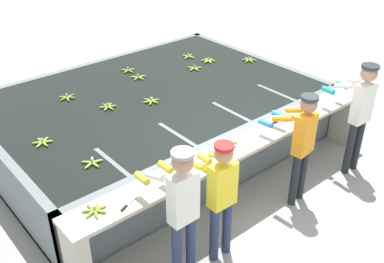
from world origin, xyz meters
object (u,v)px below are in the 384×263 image
Objects in this scene: banana_bunch_ledge_0 at (228,143)px; banana_bunch_floating_6 at (151,101)px; worker_2 at (301,140)px; banana_bunch_floating_1 at (138,77)px; worker_3 at (360,108)px; banana_bunch_floating_0 at (194,68)px; banana_bunch_floating_4 at (108,107)px; banana_bunch_floating_9 at (92,163)px; knife_0 at (128,204)px; worker_1 at (220,191)px; knife_1 at (279,122)px; banana_bunch_floating_7 at (188,56)px; banana_bunch_floating_2 at (128,70)px; banana_bunch_floating_5 at (67,97)px; banana_bunch_floating_8 at (249,60)px; banana_bunch_floating_3 at (208,61)px; worker_0 at (181,204)px; banana_bunch_ledge_1 at (95,210)px; banana_bunch_floating_10 at (42,142)px.

banana_bunch_floating_6 is at bearing 91.21° from banana_bunch_ledge_0.
banana_bunch_floating_1 is (-0.42, 3.19, -0.04)m from worker_2.
worker_3 is 6.36× the size of banana_bunch_floating_0.
banana_bunch_floating_9 is at bearing -128.35° from banana_bunch_floating_4.
knife_0 is at bearing -96.02° from banana_bunch_floating_9.
worker_1 is at bearing -26.99° from knife_0.
banana_bunch_floating_9 reaches higher than knife_1.
worker_3 is 3.49m from banana_bunch_floating_7.
banana_bunch_ledge_0 is (-0.38, -2.96, 0.00)m from banana_bunch_floating_2.
banana_bunch_floating_5 is at bearing -166.91° from banana_bunch_floating_2.
knife_0 is at bearing -152.88° from banana_bunch_floating_8.
banana_bunch_floating_1 is at bearing 171.97° from banana_bunch_floating_3.
banana_bunch_floating_3 is 3.76m from banana_bunch_floating_9.
banana_bunch_floating_4 is (-2.01, -0.32, -0.00)m from banana_bunch_floating_0.
worker_0 is 3.32m from worker_3.
banana_bunch_ledge_0 is (-1.35, -2.27, 0.00)m from banana_bunch_floating_0.
banana_bunch_ledge_1 reaches higher than banana_bunch_floating_7.
banana_bunch_ledge_0 reaches higher than banana_bunch_floating_1.
banana_bunch_floating_4 is (0.67, 2.60, -0.09)m from worker_0.
knife_1 is (2.99, 0.01, -0.01)m from banana_bunch_ledge_1.
banana_bunch_floating_5 reaches higher than knife_1.
worker_0 is 2.37m from knife_1.
banana_bunch_floating_8 is at bearing -18.07° from banana_bunch_floating_1.
banana_bunch_floating_5 is 1.36m from banana_bunch_floating_10.
banana_bunch_floating_4 is at bearing 179.33° from banana_bunch_floating_8.
worker_1 is at bearing -177.73° from worker_2.
banana_bunch_floating_5 is (-2.33, 0.38, -0.00)m from banana_bunch_floating_0.
worker_0 is 6.06× the size of banana_bunch_ledge_0.
banana_bunch_floating_0 is 1.00× the size of banana_bunch_floating_1.
worker_1 is at bearing -160.42° from knife_1.
banana_bunch_floating_3 is at bearing 93.84° from worker_3.
banana_bunch_floating_2 is at bearing 84.05° from banana_bunch_floating_1.
banana_bunch_floating_5 is at bearing 68.88° from banana_bunch_ledge_1.
worker_3 is 3.02m from banana_bunch_floating_0.
banana_bunch_ledge_1 is (-0.17, -1.67, 0.00)m from banana_bunch_floating_10.
banana_bunch_floating_5 is (-1.32, 0.06, -0.00)m from banana_bunch_floating_1.
banana_bunch_floating_8 is 0.84× the size of knife_1.
banana_bunch_floating_2 is 1.39m from banana_bunch_floating_5.
banana_bunch_floating_4 is 1.01× the size of banana_bunch_floating_7.
worker_1 is 5.58× the size of banana_bunch_floating_4.
banana_bunch_floating_7 is at bearing 130.76° from banana_bunch_floating_8.
worker_2 is 3.68m from banana_bunch_floating_5.
banana_bunch_floating_3 is (1.46, -0.21, -0.00)m from banana_bunch_floating_1.
banana_bunch_floating_0 is 0.98× the size of banana_bunch_ledge_1.
worker_1 reaches higher than banana_bunch_floating_8.
banana_bunch_floating_6 is 1.82m from banana_bunch_floating_10.
banana_bunch_floating_10 is (-3.86, 2.29, -0.12)m from worker_3.
worker_1 is 4.75× the size of knife_1.
banana_bunch_floating_9 is at bearing -147.92° from banana_bunch_floating_7.
banana_bunch_floating_6 is 1.01× the size of banana_bunch_floating_7.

